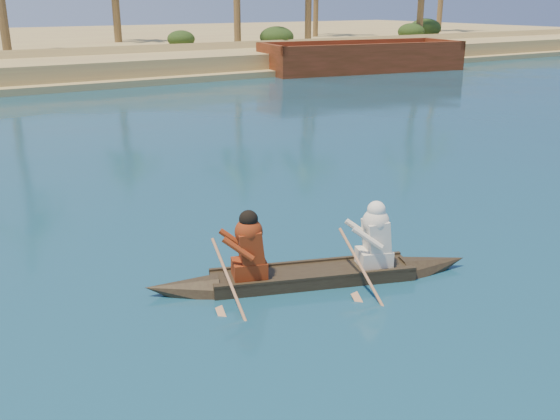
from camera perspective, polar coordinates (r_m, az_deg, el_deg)
canoe at (r=10.47m, az=3.03°, el=-5.03°), size 5.49×2.55×1.53m
barge_right at (r=42.91m, az=7.47°, el=13.53°), size 13.84×6.49×2.22m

